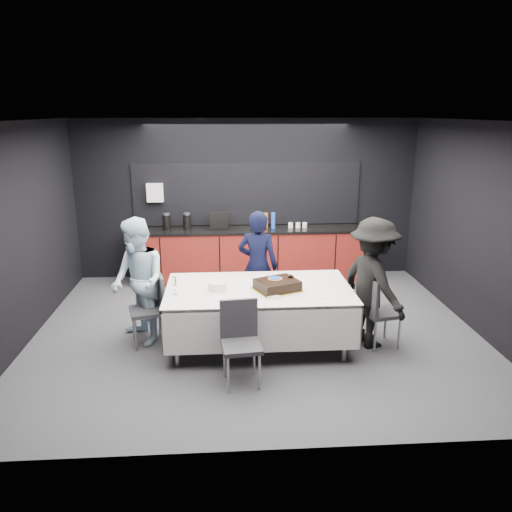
{
  "coord_description": "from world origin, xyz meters",
  "views": [
    {
      "loc": [
        -0.43,
        -6.28,
        2.91
      ],
      "look_at": [
        0.0,
        0.1,
        1.05
      ],
      "focal_mm": 35.0,
      "sensor_mm": 36.0,
      "label": 1
    }
  ],
  "objects_px": {
    "chair_left": "(153,304)",
    "chair_right": "(376,307)",
    "party_table": "(259,298)",
    "person_right": "(373,283)",
    "champagne_flute": "(174,282)",
    "person_left": "(138,282)",
    "plate_stack": "(217,286)",
    "cake_assembly": "(277,285)",
    "chair_near": "(240,336)",
    "person_center": "(258,266)"
  },
  "relations": [
    {
      "from": "chair_left",
      "to": "person_center",
      "type": "height_order",
      "value": "person_center"
    },
    {
      "from": "person_left",
      "to": "person_right",
      "type": "distance_m",
      "value": 2.97
    },
    {
      "from": "person_right",
      "to": "chair_near",
      "type": "bearing_deg",
      "value": 92.59
    },
    {
      "from": "person_right",
      "to": "champagne_flute",
      "type": "bearing_deg",
      "value": 69.9
    },
    {
      "from": "cake_assembly",
      "to": "plate_stack",
      "type": "relative_size",
      "value": 2.88
    },
    {
      "from": "chair_right",
      "to": "person_right",
      "type": "distance_m",
      "value": 0.31
    },
    {
      "from": "champagne_flute",
      "to": "chair_right",
      "type": "height_order",
      "value": "champagne_flute"
    },
    {
      "from": "plate_stack",
      "to": "champagne_flute",
      "type": "relative_size",
      "value": 1.01
    },
    {
      "from": "chair_right",
      "to": "person_left",
      "type": "relative_size",
      "value": 0.56
    },
    {
      "from": "cake_assembly",
      "to": "plate_stack",
      "type": "xyz_separation_m",
      "value": [
        -0.74,
        0.07,
        -0.02
      ]
    },
    {
      "from": "chair_left",
      "to": "chair_near",
      "type": "distance_m",
      "value": 1.49
    },
    {
      "from": "person_right",
      "to": "party_table",
      "type": "bearing_deg",
      "value": 64.77
    },
    {
      "from": "cake_assembly",
      "to": "person_center",
      "type": "height_order",
      "value": "person_center"
    },
    {
      "from": "cake_assembly",
      "to": "chair_left",
      "type": "distance_m",
      "value": 1.62
    },
    {
      "from": "chair_right",
      "to": "person_center",
      "type": "height_order",
      "value": "person_center"
    },
    {
      "from": "chair_right",
      "to": "person_center",
      "type": "distance_m",
      "value": 1.76
    },
    {
      "from": "cake_assembly",
      "to": "person_left",
      "type": "distance_m",
      "value": 1.78
    },
    {
      "from": "party_table",
      "to": "chair_left",
      "type": "relative_size",
      "value": 2.51
    },
    {
      "from": "person_center",
      "to": "person_left",
      "type": "xyz_separation_m",
      "value": [
        -1.58,
        -0.65,
        0.02
      ]
    },
    {
      "from": "party_table",
      "to": "cake_assembly",
      "type": "xyz_separation_m",
      "value": [
        0.22,
        -0.1,
        0.2
      ]
    },
    {
      "from": "person_right",
      "to": "person_left",
      "type": "bearing_deg",
      "value": 62.28
    },
    {
      "from": "champagne_flute",
      "to": "person_center",
      "type": "height_order",
      "value": "person_center"
    },
    {
      "from": "champagne_flute",
      "to": "person_left",
      "type": "bearing_deg",
      "value": 143.01
    },
    {
      "from": "champagne_flute",
      "to": "chair_left",
      "type": "xyz_separation_m",
      "value": [
        -0.32,
        0.33,
        -0.4
      ]
    },
    {
      "from": "chair_left",
      "to": "person_left",
      "type": "distance_m",
      "value": 0.34
    },
    {
      "from": "chair_left",
      "to": "chair_right",
      "type": "relative_size",
      "value": 1.0
    },
    {
      "from": "cake_assembly",
      "to": "person_left",
      "type": "relative_size",
      "value": 0.4
    },
    {
      "from": "person_left",
      "to": "person_right",
      "type": "bearing_deg",
      "value": 53.5
    },
    {
      "from": "party_table",
      "to": "plate_stack",
      "type": "xyz_separation_m",
      "value": [
        -0.52,
        -0.03,
        0.19
      ]
    },
    {
      "from": "plate_stack",
      "to": "chair_near",
      "type": "bearing_deg",
      "value": -73.18
    },
    {
      "from": "party_table",
      "to": "person_right",
      "type": "xyz_separation_m",
      "value": [
        1.43,
        -0.07,
        0.19
      ]
    },
    {
      "from": "cake_assembly",
      "to": "plate_stack",
      "type": "distance_m",
      "value": 0.74
    },
    {
      "from": "champagne_flute",
      "to": "chair_near",
      "type": "height_order",
      "value": "champagne_flute"
    },
    {
      "from": "chair_left",
      "to": "person_center",
      "type": "xyz_separation_m",
      "value": [
        1.4,
        0.7,
        0.26
      ]
    },
    {
      "from": "party_table",
      "to": "person_center",
      "type": "bearing_deg",
      "value": 86.64
    },
    {
      "from": "person_left",
      "to": "person_right",
      "type": "xyz_separation_m",
      "value": [
        2.96,
        -0.28,
        0.01
      ]
    },
    {
      "from": "party_table",
      "to": "person_right",
      "type": "bearing_deg",
      "value": -2.91
    },
    {
      "from": "person_left",
      "to": "person_center",
      "type": "bearing_deg",
      "value": 81.27
    },
    {
      "from": "champagne_flute",
      "to": "chair_right",
      "type": "bearing_deg",
      "value": 0.81
    },
    {
      "from": "plate_stack",
      "to": "chair_right",
      "type": "bearing_deg",
      "value": -2.97
    },
    {
      "from": "plate_stack",
      "to": "chair_left",
      "type": "bearing_deg",
      "value": 167.27
    },
    {
      "from": "party_table",
      "to": "cake_assembly",
      "type": "relative_size",
      "value": 3.55
    },
    {
      "from": "plate_stack",
      "to": "person_center",
      "type": "xyz_separation_m",
      "value": [
        0.57,
        0.89,
        -0.03
      ]
    },
    {
      "from": "person_left",
      "to": "cake_assembly",
      "type": "bearing_deg",
      "value": 49.02
    },
    {
      "from": "plate_stack",
      "to": "person_center",
      "type": "distance_m",
      "value": 1.05
    },
    {
      "from": "person_center",
      "to": "party_table",
      "type": "bearing_deg",
      "value": 104.84
    },
    {
      "from": "party_table",
      "to": "chair_left",
      "type": "height_order",
      "value": "chair_left"
    },
    {
      "from": "party_table",
      "to": "cake_assembly",
      "type": "height_order",
      "value": "cake_assembly"
    },
    {
      "from": "cake_assembly",
      "to": "chair_left",
      "type": "xyz_separation_m",
      "value": [
        -1.57,
        0.26,
        -0.31
      ]
    },
    {
      "from": "chair_near",
      "to": "person_center",
      "type": "height_order",
      "value": "person_center"
    }
  ]
}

